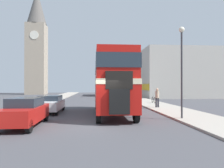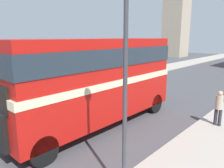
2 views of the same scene
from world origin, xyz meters
name	(u,v)px [view 2 (image 2 of 2)]	position (x,y,z in m)	size (l,w,h in m)	color
ground_plane	(1,149)	(0.00, 0.00, 0.00)	(120.00, 120.00, 0.00)	#47474C
double_decker_bus	(98,76)	(1.26, 4.44, 2.67)	(2.55, 9.82, 4.48)	#B2140F
car_parked_mid	(65,91)	(-3.67, 5.97, 0.74)	(1.78, 4.57, 1.40)	white
pedestrian_walking	(219,106)	(5.96, 8.37, 1.15)	(0.37, 0.37, 1.82)	#282833
street_lamp	(125,61)	(5.49, 1.35, 3.96)	(0.36, 0.36, 5.86)	#38383D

